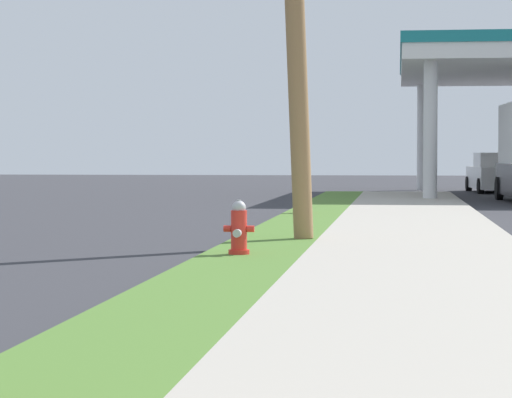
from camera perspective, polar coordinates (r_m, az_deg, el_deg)
fire_hydrant_second at (r=15.25m, az=-0.88°, el=-1.62°), size 0.42×0.38×0.74m
fire_hydrant_third at (r=26.17m, az=2.39°, el=-0.00°), size 0.42×0.37×0.74m
car_white_by_near_pump at (r=45.11m, az=12.21°, el=1.25°), size 2.21×4.61×1.57m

